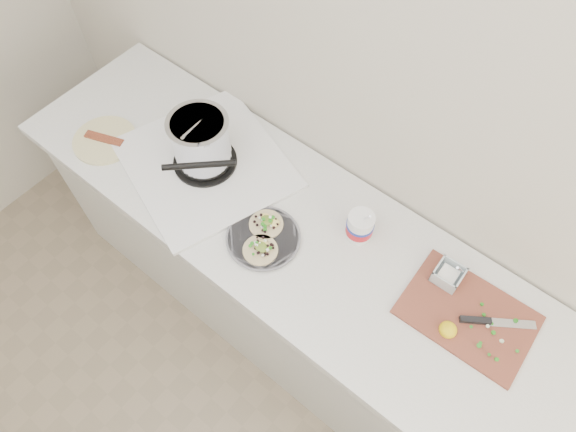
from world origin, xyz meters
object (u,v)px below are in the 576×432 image
Objects in this scene: taco_plate at (263,237)px; tub at (361,225)px; stove at (203,149)px; cutboard at (468,311)px; bacon_plate at (105,140)px.

taco_plate is 0.34m from tub.
stove is 1.79× the size of cutboard.
stove is at bearing -170.00° from tub.
stove is at bearing 23.09° from bacon_plate.
cutboard reaches higher than taco_plate.
stove is 0.65m from tub.
cutboard is 1.67× the size of bacon_plate.
stove reaches higher than taco_plate.
bacon_plate is (-0.39, -0.17, -0.09)m from stove.
stove reaches higher than tub.
stove is 2.84× the size of taco_plate.
bacon_plate is (-0.78, -0.06, -0.01)m from taco_plate.
cutboard is at bearing 10.14° from bacon_plate.
cutboard reaches higher than bacon_plate.
cutboard is at bearing 16.75° from taco_plate.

